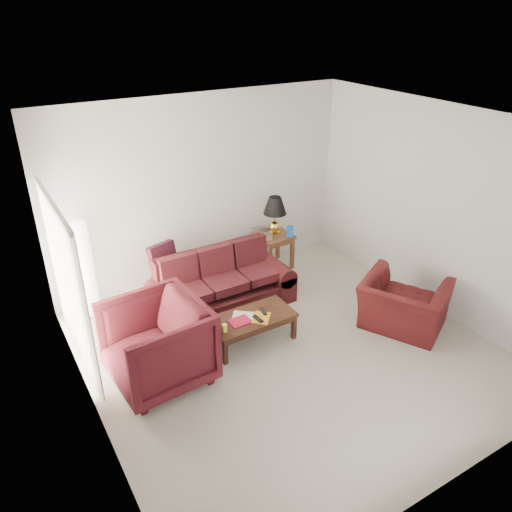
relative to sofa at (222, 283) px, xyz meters
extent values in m
plane|color=beige|center=(0.27, -1.38, -0.44)|extent=(5.00, 5.00, 0.00)
cube|color=silver|center=(-2.15, -0.08, 0.64)|extent=(0.10, 2.00, 2.16)
cube|color=black|center=(-0.63, 0.72, 0.27)|extent=(0.48, 0.33, 0.46)
cube|color=silver|center=(1.19, 0.60, 0.24)|extent=(0.14, 0.09, 0.13)
cylinder|color=#184F9D|center=(1.58, 0.54, 0.26)|extent=(0.14, 0.14, 0.18)
cube|color=#B0B1B5|center=(1.21, 0.93, 0.26)|extent=(0.18, 0.20, 0.06)
imported|color=#410F15|center=(-1.41, -1.02, 0.09)|extent=(1.22, 1.19, 1.05)
imported|color=#3D0E0F|center=(1.96, -1.75, -0.07)|extent=(1.40, 1.45, 0.73)
cube|color=#B81231|center=(-0.25, -0.98, -0.02)|extent=(0.29, 0.22, 0.02)
cube|color=white|center=(-0.15, -0.89, -0.02)|extent=(0.35, 0.33, 0.02)
cube|color=orange|center=(0.04, -1.06, -0.02)|extent=(0.35, 0.36, 0.02)
cube|color=black|center=(-0.03, -1.08, 0.00)|extent=(0.07, 0.19, 0.02)
cube|color=black|center=(0.12, -0.96, 0.00)|extent=(0.08, 0.19, 0.02)
cylinder|color=yellow|center=(-0.52, -1.07, 0.02)|extent=(0.07, 0.07, 0.11)
camera|label=1|loc=(-2.86, -5.75, 3.76)|focal=35.00mm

